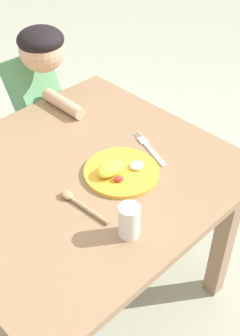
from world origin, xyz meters
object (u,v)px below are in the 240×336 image
at_px(drinking_cup, 129,221).
at_px(spoon, 78,202).
at_px(plate, 120,171).
at_px(person, 39,115).
at_px(fork, 150,149).

bearing_deg(drinking_cup, spoon, 97.79).
distance_m(plate, drinking_cup, 0.27).
bearing_deg(plate, person, 79.13).
bearing_deg(fork, spoon, 114.26).
height_order(spoon, drinking_cup, drinking_cup).
height_order(fork, person, person).
bearing_deg(person, spoon, 64.19).
xyz_separation_m(fork, person, (-0.05, 0.64, -0.12)).
xyz_separation_m(plate, drinking_cup, (-0.17, -0.21, 0.04)).
relative_size(fork, spoon, 1.05).
distance_m(spoon, drinking_cup, 0.21).
height_order(fork, spoon, spoon).
height_order(plate, drinking_cup, drinking_cup).
relative_size(plate, spoon, 1.27).
distance_m(plate, spoon, 0.20).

